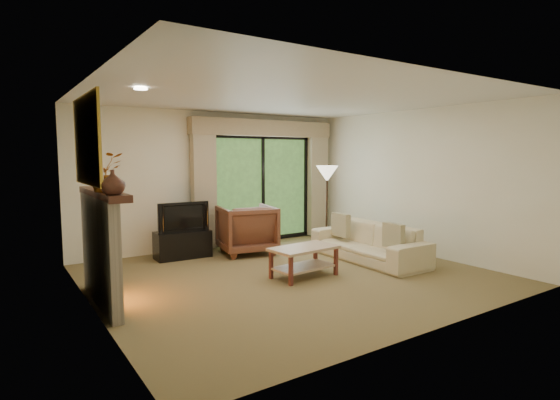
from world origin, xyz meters
TOP-DOWN VIEW (x-y plane):
  - floor at (0.00, 0.00)m, footprint 5.50×5.50m
  - ceiling at (0.00, 0.00)m, footprint 5.50×5.50m
  - wall_back at (0.00, 2.50)m, footprint 5.00×0.00m
  - wall_front at (0.00, -2.50)m, footprint 5.00×0.00m
  - wall_left at (-2.75, 0.00)m, footprint 0.00×5.00m
  - wall_right at (2.75, 0.00)m, footprint 0.00×5.00m
  - fireplace at (-2.63, 0.20)m, footprint 0.24×1.70m
  - mirror at (-2.71, 0.20)m, footprint 0.07×1.45m
  - sliding_door at (1.00, 2.45)m, footprint 2.26×0.10m
  - curtain_left at (-0.35, 2.34)m, footprint 0.45×0.18m
  - curtain_right at (2.35, 2.34)m, footprint 0.45×0.18m
  - cornice at (1.00, 2.36)m, footprint 3.20×0.24m
  - media_console at (-0.94, 1.95)m, footprint 0.95×0.46m
  - tv at (-0.94, 1.95)m, footprint 0.89×0.15m
  - armchair at (0.17, 1.65)m, footprint 1.12×1.14m
  - sofa at (1.61, 0.02)m, footprint 0.90×2.16m
  - pillow_near at (1.54, -0.59)m, footprint 0.11×0.39m
  - pillow_far at (1.54, 0.63)m, footprint 0.12×0.42m
  - coffee_table at (0.10, -0.18)m, footprint 1.04×0.63m
  - floor_lamp at (1.71, 1.24)m, footprint 0.53×0.53m
  - vase at (-2.61, -0.49)m, footprint 0.30×0.30m
  - branches at (-2.61, -0.07)m, footprint 0.48×0.44m

SIDE VIEW (x-z plane):
  - floor at x=0.00m, z-range 0.00..0.00m
  - coffee_table at x=0.10m, z-range 0.00..0.45m
  - media_console at x=-0.94m, z-range 0.00..0.47m
  - sofa at x=1.61m, z-range 0.00..0.62m
  - armchair at x=0.17m, z-range 0.00..0.88m
  - pillow_near at x=1.54m, z-range 0.34..0.72m
  - pillow_far at x=1.54m, z-range 0.33..0.74m
  - fireplace at x=-2.63m, z-range 0.00..1.37m
  - tv at x=-0.94m, z-range 0.47..0.98m
  - floor_lamp at x=1.71m, z-range 0.00..1.58m
  - sliding_door at x=1.00m, z-range 0.02..2.18m
  - curtain_left at x=-0.35m, z-range 0.02..2.38m
  - curtain_right at x=2.35m, z-range 0.02..2.38m
  - wall_back at x=0.00m, z-range -1.20..3.80m
  - wall_front at x=0.00m, z-range -1.20..3.80m
  - wall_left at x=-2.75m, z-range -1.20..3.80m
  - wall_right at x=2.75m, z-range -1.20..3.80m
  - vase at x=-2.61m, z-range 1.37..1.63m
  - branches at x=-2.61m, z-range 1.37..1.81m
  - mirror at x=-2.71m, z-range 1.44..2.46m
  - cornice at x=1.00m, z-range 2.16..2.48m
  - ceiling at x=0.00m, z-range 2.60..2.60m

